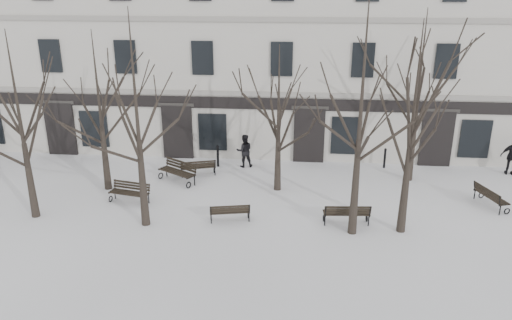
# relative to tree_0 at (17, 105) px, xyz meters

# --- Properties ---
(ground) EXTENTS (100.00, 100.00, 0.00)m
(ground) POSITION_rel_tree_0_xyz_m (7.69, -0.42, -4.68)
(ground) COLOR white
(ground) RESTS_ON ground
(building) EXTENTS (40.40, 10.20, 11.40)m
(building) POSITION_rel_tree_0_xyz_m (7.69, 12.54, 0.83)
(building) COLOR beige
(building) RESTS_ON ground
(tree_0) EXTENTS (5.24, 5.24, 7.49)m
(tree_0) POSITION_rel_tree_0_xyz_m (0.00, 0.00, 0.00)
(tree_0) COLOR black
(tree_0) RESTS_ON ground
(tree_1) EXTENTS (5.82, 5.82, 8.31)m
(tree_1) POSITION_rel_tree_0_xyz_m (4.71, -0.29, 0.51)
(tree_1) COLOR black
(tree_1) RESTS_ON ground
(tree_2) EXTENTS (6.24, 6.24, 8.91)m
(tree_2) POSITION_rel_tree_0_xyz_m (12.80, -0.26, 0.89)
(tree_2) COLOR black
(tree_2) RESTS_ON ground
(tree_3) EXTENTS (5.56, 5.56, 7.95)m
(tree_3) POSITION_rel_tree_0_xyz_m (14.69, 0.05, 0.28)
(tree_3) COLOR black
(tree_3) RESTS_ON ground
(tree_4) EXTENTS (5.05, 5.05, 7.21)m
(tree_4) POSITION_rel_tree_0_xyz_m (1.92, 3.04, -0.18)
(tree_4) COLOR black
(tree_4) RESTS_ON ground
(tree_5) EXTENTS (4.62, 4.62, 6.60)m
(tree_5) POSITION_rel_tree_0_xyz_m (9.74, 3.66, -0.56)
(tree_5) COLOR black
(tree_5) RESTS_ON ground
(tree_6) EXTENTS (5.61, 5.61, 8.02)m
(tree_6) POSITION_rel_tree_0_xyz_m (16.02, 5.40, 0.33)
(tree_6) COLOR black
(tree_6) RESTS_ON ground
(bench_0) EXTENTS (1.85, 1.00, 0.89)m
(bench_0) POSITION_rel_tree_0_xyz_m (3.42, 1.69, -4.20)
(bench_0) COLOR black
(bench_0) RESTS_ON ground
(bench_1) EXTENTS (1.67, 0.88, 0.80)m
(bench_1) POSITION_rel_tree_0_xyz_m (8.01, 0.25, -4.25)
(bench_1) COLOR black
(bench_1) RESTS_ON ground
(bench_2) EXTENTS (1.86, 0.80, 0.91)m
(bench_2) POSITION_rel_tree_0_xyz_m (12.63, 0.41, -4.19)
(bench_2) COLOR black
(bench_2) RESTS_ON ground
(bench_3) EXTENTS (2.05, 1.66, 1.01)m
(bench_3) POSITION_rel_tree_0_xyz_m (4.96, 4.16, -4.13)
(bench_3) COLOR black
(bench_3) RESTS_ON ground
(bench_4) EXTENTS (1.80, 1.09, 0.86)m
(bench_4) POSITION_rel_tree_0_xyz_m (5.77, 4.98, -4.21)
(bench_4) COLOR black
(bench_4) RESTS_ON ground
(bench_5) EXTENTS (1.14, 1.84, 0.88)m
(bench_5) POSITION_rel_tree_0_xyz_m (18.84, 2.64, -4.20)
(bench_5) COLOR black
(bench_5) RESTS_ON ground
(bollard_a) EXTENTS (0.15, 0.15, 1.14)m
(bollard_a) POSITION_rel_tree_0_xyz_m (6.52, 6.36, -4.07)
(bollard_a) COLOR black
(bollard_a) RESTS_ON ground
(bollard_b) EXTENTS (0.14, 0.14, 1.06)m
(bollard_b) POSITION_rel_tree_0_xyz_m (15.07, 6.94, -4.12)
(bollard_b) COLOR black
(bollard_b) RESTS_ON ground
(pedestrian_b) EXTENTS (0.97, 0.83, 1.73)m
(pedestrian_b) POSITION_rel_tree_0_xyz_m (7.89, 6.47, -4.68)
(pedestrian_b) COLOR black
(pedestrian_b) RESTS_ON ground
(pedestrian_c) EXTENTS (1.19, 0.68, 1.91)m
(pedestrian_c) POSITION_rel_tree_0_xyz_m (21.18, 6.57, -4.68)
(pedestrian_c) COLOR black
(pedestrian_c) RESTS_ON ground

